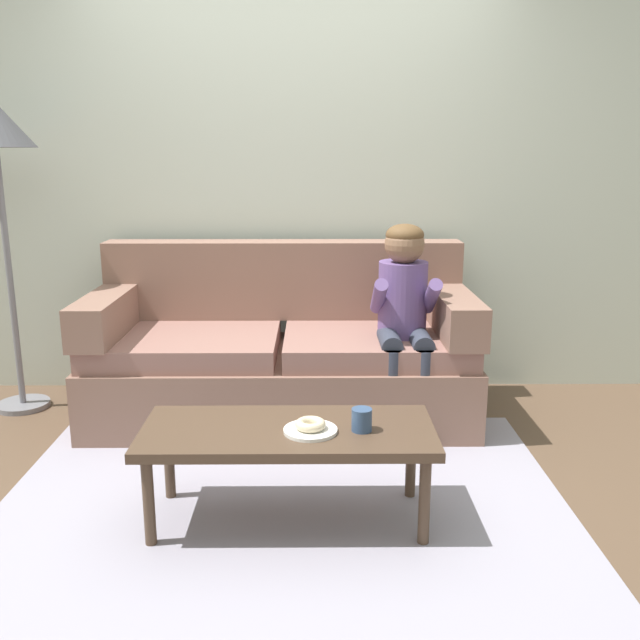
{
  "coord_description": "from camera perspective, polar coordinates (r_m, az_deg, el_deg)",
  "views": [
    {
      "loc": [
        0.14,
        -2.87,
        1.46
      ],
      "look_at": [
        0.16,
        0.45,
        0.65
      ],
      "focal_mm": 38.61,
      "sensor_mm": 36.0,
      "label": 1
    }
  ],
  "objects": [
    {
      "name": "donut",
      "position": [
        2.69,
        -0.8,
        -8.64
      ],
      "size": [
        0.16,
        0.16,
        0.04
      ],
      "primitive_type": "torus",
      "rotation": [
        0.0,
        0.0,
        2.66
      ],
      "color": "beige",
      "rests_on": "plate"
    },
    {
      "name": "area_rug",
      "position": [
        3.0,
        -3.12,
        -15.31
      ],
      "size": [
        2.41,
        1.98,
        0.01
      ],
      "primitive_type": "cube",
      "color": "#9993A3",
      "rests_on": "ground"
    },
    {
      "name": "person_child",
      "position": [
        3.63,
        6.99,
        1.05
      ],
      "size": [
        0.34,
        0.58,
        1.1
      ],
      "color": "#664C84",
      "rests_on": "ground"
    },
    {
      "name": "plate",
      "position": [
        2.7,
        -0.8,
        -9.13
      ],
      "size": [
        0.21,
        0.21,
        0.01
      ],
      "primitive_type": "cylinder",
      "color": "white",
      "rests_on": "coffee_table"
    },
    {
      "name": "mug",
      "position": [
        2.7,
        3.48,
        -8.26
      ],
      "size": [
        0.08,
        0.08,
        0.09
      ],
      "primitive_type": "cylinder",
      "color": "#334C72",
      "rests_on": "coffee_table"
    },
    {
      "name": "ground",
      "position": [
        3.22,
        -2.91,
        -13.25
      ],
      "size": [
        10.0,
        10.0,
        0.0
      ],
      "primitive_type": "plane",
      "color": "brown"
    },
    {
      "name": "wall_back",
      "position": [
        4.27,
        -2.34,
        12.89
      ],
      "size": [
        8.0,
        0.1,
        2.8
      ],
      "primitive_type": "cube",
      "color": "beige",
      "rests_on": "ground"
    },
    {
      "name": "couch",
      "position": [
        3.89,
        -3.15,
        -2.98
      ],
      "size": [
        2.09,
        0.9,
        0.96
      ],
      "color": "#846051",
      "rests_on": "ground"
    },
    {
      "name": "coffee_table",
      "position": [
        2.76,
        -2.66,
        -9.71
      ],
      "size": [
        1.16,
        0.49,
        0.41
      ],
      "color": "#4C3828",
      "rests_on": "ground"
    }
  ]
}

